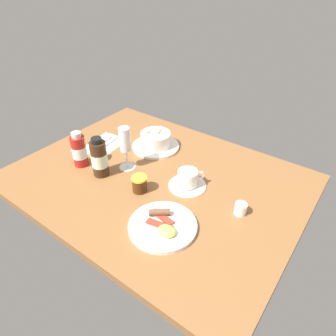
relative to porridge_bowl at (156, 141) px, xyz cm
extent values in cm
cube|color=brown|center=(-14.24, 17.60, -5.04)|extent=(110.00, 84.00, 3.00)
cylinder|color=white|center=(0.00, 0.00, -2.94)|extent=(21.10, 21.10, 1.20)
cylinder|color=white|center=(0.00, 0.00, 0.76)|extent=(13.59, 13.59, 6.20)
cylinder|color=beige|center=(0.00, 0.00, 3.06)|extent=(11.68, 11.68, 1.60)
sphere|color=#839354|center=(0.48, -0.71, 3.96)|extent=(0.89, 0.89, 0.89)
sphere|color=#839354|center=(2.80, 1.85, 3.96)|extent=(1.34, 1.34, 1.34)
sphere|color=#839354|center=(-1.07, -0.68, 3.96)|extent=(1.36, 1.36, 1.36)
sphere|color=#839354|center=(-0.46, -2.69, 3.96)|extent=(1.33, 1.33, 1.33)
cube|color=white|center=(20.66, 12.45, -3.39)|extent=(16.02, 20.91, 0.30)
cube|color=silver|center=(19.46, 11.45, -2.99)|extent=(2.83, 14.04, 0.50)
cube|color=silver|center=(19.46, 19.25, -2.99)|extent=(2.61, 3.83, 0.40)
cube|color=silver|center=(22.26, 11.45, -2.99)|extent=(2.52, 13.03, 0.50)
ellipsoid|color=silver|center=(22.26, 18.45, -2.94)|extent=(2.40, 4.00, 0.60)
cylinder|color=white|center=(-26.94, 14.79, -3.09)|extent=(14.34, 14.34, 0.90)
cylinder|color=white|center=(-26.94, 14.79, 0.31)|extent=(7.62, 7.62, 5.90)
cylinder|color=#3E2213|center=(-26.94, 14.79, 2.76)|extent=(6.48, 6.48, 1.00)
torus|color=white|center=(-30.10, 11.16, 0.60)|extent=(2.97, 3.24, 3.60)
cylinder|color=white|center=(-49.46, 16.57, -1.44)|extent=(4.16, 4.16, 4.19)
cone|color=white|center=(-51.30, 16.93, 0.15)|extent=(2.32, 1.83, 2.25)
cylinder|color=white|center=(-0.21, 19.19, -3.34)|extent=(6.72, 6.72, 0.40)
cylinder|color=white|center=(-0.21, 19.19, 0.81)|extent=(0.80, 0.80, 7.90)
cylinder|color=white|center=(-0.21, 19.19, 9.68)|extent=(4.46, 4.46, 9.84)
cylinder|color=#E5F1C2|center=(-0.21, 19.19, 8.21)|extent=(3.66, 3.66, 5.91)
cylinder|color=#4B250E|center=(-13.94, 27.52, -0.85)|extent=(5.52, 5.52, 5.39)
cylinder|color=yellow|center=(-13.94, 27.52, 2.25)|extent=(5.80, 5.80, 0.80)
cylinder|color=#382314|center=(4.84, 28.81, 3.73)|extent=(6.27, 6.27, 14.53)
cylinder|color=silver|center=(4.84, 28.81, 3.44)|extent=(6.40, 6.40, 5.52)
cylinder|color=black|center=(4.84, 28.81, 11.97)|extent=(4.08, 4.08, 1.95)
cylinder|color=#B21E19|center=(16.51, 29.04, 3.00)|extent=(5.86, 5.86, 13.08)
cylinder|color=white|center=(16.51, 29.04, 2.74)|extent=(5.97, 5.97, 4.97)
cylinder|color=silver|center=(16.51, 29.04, 10.53)|extent=(3.81, 3.81, 1.98)
cylinder|color=white|center=(-32.33, 37.31, -2.84)|extent=(22.20, 22.20, 1.40)
cube|color=#963828|center=(-31.80, 38.28, -1.84)|extent=(9.29, 4.02, 0.60)
cube|color=#AD3828|center=(-30.58, 35.07, -1.84)|extent=(9.25, 3.63, 0.60)
cylinder|color=brown|center=(-29.00, 34.53, -0.94)|extent=(6.81, 6.13, 2.20)
ellipsoid|color=#F2D859|center=(-35.66, 39.53, -1.14)|extent=(6.00, 4.80, 2.40)
camera|label=1|loc=(-73.87, 90.58, 67.98)|focal=32.06mm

